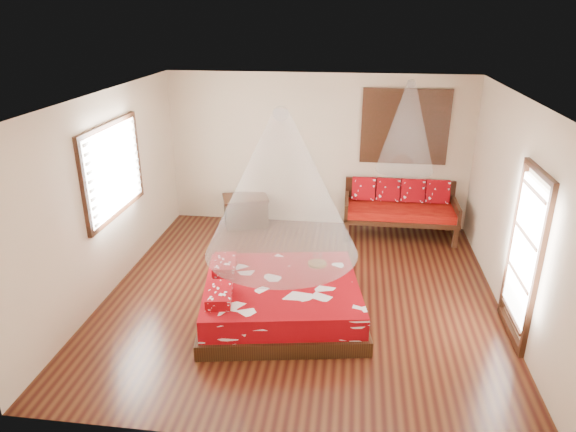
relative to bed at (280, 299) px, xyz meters
name	(u,v)px	position (x,y,z in m)	size (l,w,h in m)	color
room	(302,203)	(0.22, 0.58, 1.15)	(5.54, 5.54, 2.84)	black
bed	(280,299)	(0.00, 0.00, 0.00)	(2.37, 2.21, 0.64)	black
daybed	(400,207)	(1.74, 2.97, 0.27)	(1.98, 0.88, 0.99)	black
storage_chest	(246,211)	(-1.10, 3.03, 0.03)	(0.97, 0.83, 0.56)	black
shutter_panel	(405,127)	(1.74, 3.30, 1.65)	(1.52, 0.06, 1.32)	black
window_left	(114,170)	(-2.49, 0.78, 1.45)	(0.10, 1.74, 1.34)	black
glazed_door	(524,257)	(2.93, -0.02, 0.82)	(0.08, 1.02, 2.16)	black
wine_tray	(317,261)	(0.44, 0.57, 0.31)	(0.27, 0.27, 0.21)	brown
mosquito_net_main	(281,184)	(0.02, 0.00, 1.60)	(1.93, 1.93, 1.80)	silver
mosquito_net_daybed	(408,127)	(1.74, 2.83, 1.75)	(0.98, 0.98, 1.50)	silver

